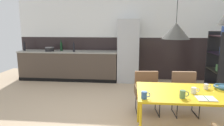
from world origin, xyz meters
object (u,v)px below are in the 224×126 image
object	(u,v)px
bottle_oil_tall	(61,46)
open_shelf_unit	(219,61)
armchair_head_of_table	(185,88)
mug_wide_latte	(183,94)
mug_dark_espresso	(144,95)
pendant_lamp_over_table_near	(176,31)
armchair_far_side	(147,88)
fruit_bowl	(223,87)
dining_table	(197,95)
mug_glass_clear	(194,90)
open_book	(206,99)
cooking_pot	(50,49)
bottle_wine_green	(74,48)
mug_tall_blue	(206,86)
refrigerator_column	(128,51)
bottle_spice_small	(24,46)

from	to	relation	value
bottle_oil_tall	open_shelf_unit	xyz separation A→B (m)	(4.23, -1.29, -0.17)
armchair_head_of_table	bottle_oil_tall	distance (m)	3.99
mug_wide_latte	mug_dark_espresso	bearing A→B (deg)	-171.58
open_shelf_unit	pendant_lamp_over_table_near	xyz separation A→B (m)	(-1.40, -1.85, 0.74)
armchair_far_side	fruit_bowl	world-z (taller)	armchair_far_side
dining_table	mug_glass_clear	distance (m)	0.13
mug_glass_clear	open_book	bearing A→B (deg)	-66.46
open_book	mug_dark_espresso	size ratio (longest dim) A/B	1.99
open_shelf_unit	open_book	bearing A→B (deg)	-25.41
armchair_far_side	armchair_head_of_table	size ratio (longest dim) A/B	0.99
dining_table	cooking_pot	distance (m)	4.61
bottle_wine_green	mug_dark_espresso	bearing A→B (deg)	-59.76
mug_wide_latte	bottle_wine_green	xyz separation A→B (m)	(-2.43, 3.21, 0.25)
armchair_far_side	open_shelf_unit	distance (m)	2.01
armchair_head_of_table	mug_dark_espresso	world-z (taller)	mug_dark_espresso
mug_dark_espresso	bottle_wine_green	world-z (taller)	bottle_wine_green
mug_dark_espresso	cooking_pot	world-z (taller)	cooking_pot
fruit_bowl	mug_wide_latte	bearing A→B (deg)	-147.05
mug_tall_blue	bottle_wine_green	size ratio (longest dim) A/B	0.36
open_shelf_unit	mug_wide_latte	bearing A→B (deg)	-31.58
armchair_far_side	armchair_head_of_table	distance (m)	0.73
armchair_head_of_table	mug_glass_clear	world-z (taller)	mug_glass_clear
refrigerator_column	dining_table	size ratio (longest dim) A/B	1.07
armchair_head_of_table	mug_wide_latte	distance (m)	1.28
armchair_far_side	bottle_wine_green	distance (m)	2.93
armchair_head_of_table	mug_dark_espresso	xyz separation A→B (m)	(-0.86, -1.27, 0.28)
mug_glass_clear	pendant_lamp_over_table_near	size ratio (longest dim) A/B	0.11
open_shelf_unit	bottle_oil_tall	bearing A→B (deg)	-106.90
cooking_pot	bottle_spice_small	world-z (taller)	bottle_spice_small
armchair_head_of_table	pendant_lamp_over_table_near	distance (m)	1.49
armchair_far_side	open_book	world-z (taller)	armchair_far_side
armchair_head_of_table	fruit_bowl	xyz separation A→B (m)	(0.36, -0.74, 0.27)
refrigerator_column	armchair_far_side	size ratio (longest dim) A/B	2.36
fruit_bowl	open_book	world-z (taller)	fruit_bowl
mug_glass_clear	fruit_bowl	bearing A→B (deg)	26.25
cooking_pot	bottle_oil_tall	distance (m)	0.36
dining_table	bottle_spice_small	world-z (taller)	bottle_spice_small
armchair_far_side	pendant_lamp_over_table_near	bearing A→B (deg)	104.16
bottle_oil_tall	mug_glass_clear	bearing A→B (deg)	-46.12
refrigerator_column	armchair_far_side	xyz separation A→B (m)	(0.42, -2.22, -0.45)
fruit_bowl	mug_glass_clear	distance (m)	0.55
mug_dark_espresso	armchair_far_side	bearing A→B (deg)	84.06
fruit_bowl	mug_tall_blue	distance (m)	0.25
refrigerator_column	bottle_wine_green	xyz separation A→B (m)	(-1.62, -0.19, 0.10)
mug_dark_espresso	mug_glass_clear	bearing A→B (deg)	21.70
open_book	cooking_pot	distance (m)	4.81
mug_dark_espresso	mug_wide_latte	size ratio (longest dim) A/B	0.99
bottle_wine_green	open_shelf_unit	xyz separation A→B (m)	(3.76, -1.05, -0.16)
fruit_bowl	open_shelf_unit	world-z (taller)	open_shelf_unit
fruit_bowl	open_book	xyz separation A→B (m)	(-0.40, -0.46, -0.03)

